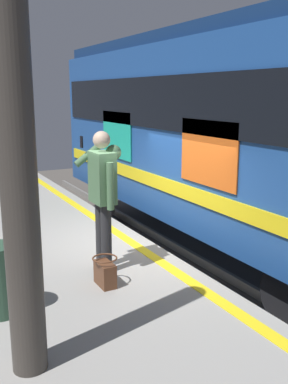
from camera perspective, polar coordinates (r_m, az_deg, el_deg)
name	(u,v)px	position (r m, az deg, el deg)	size (l,w,h in m)	color
ground_plane	(150,294)	(7.34, 0.75, -13.15)	(24.50, 24.50, 0.00)	#4C4742
platform	(20,295)	(6.50, -15.93, -12.79)	(13.99, 4.16, 0.92)	gray
safety_line	(133,243)	(6.86, -1.44, -6.72)	(13.71, 0.16, 0.01)	yellow
track_rail_near	(221,273)	(8.05, 9.99, -10.32)	(18.18, 0.08, 0.16)	slate
track_rail_far	(280,259)	(8.95, 17.35, -8.30)	(18.18, 0.08, 0.16)	slate
train_carriage	(223,125)	(8.67, 10.26, 8.59)	(9.22, 3.05, 4.14)	#1E478C
passenger	(103,190)	(5.60, -5.35, 0.31)	(0.57, 0.55, 1.84)	#262628
handbag	(105,272)	(5.41, -5.11, -10.43)	(0.34, 0.31, 0.36)	#59331E
station_column	(18,169)	(3.50, -16.15, 2.95)	(0.30, 0.30, 3.46)	#38332D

